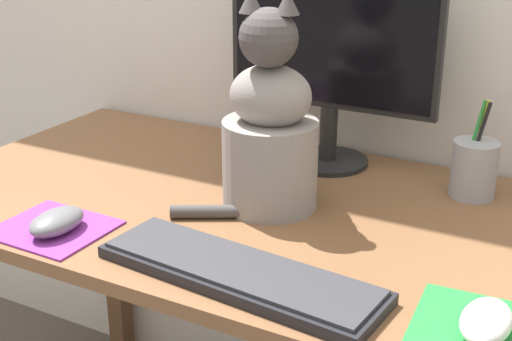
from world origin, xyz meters
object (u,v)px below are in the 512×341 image
at_px(monitor, 331,52).
at_px(computer_mouse_right, 486,321).
at_px(keyboard, 239,272).
at_px(computer_mouse_left, 57,222).
at_px(pen_cup, 474,168).
at_px(cat, 269,131).

height_order(monitor, computer_mouse_right, monitor).
height_order(keyboard, computer_mouse_right, computer_mouse_right).
height_order(monitor, computer_mouse_left, monitor).
bearing_deg(pen_cup, monitor, 174.47).
relative_size(keyboard, computer_mouse_right, 4.18).
bearing_deg(cat, keyboard, -80.84).
distance_m(keyboard, computer_mouse_left, 0.34).
relative_size(keyboard, cat, 1.18).
bearing_deg(pen_cup, cat, -144.63).
bearing_deg(computer_mouse_right, monitor, 131.23).
height_order(monitor, keyboard, monitor).
height_order(computer_mouse_right, cat, cat).
distance_m(computer_mouse_right, cat, 0.51).
xyz_separation_m(cat, pen_cup, (0.31, 0.22, -0.09)).
bearing_deg(pen_cup, keyboard, -115.68).
bearing_deg(monitor, keyboard, -81.50).
xyz_separation_m(monitor, cat, (-0.01, -0.25, -0.09)).
height_order(keyboard, computer_mouse_left, computer_mouse_left).
bearing_deg(keyboard, pen_cup, 69.49).
relative_size(keyboard, computer_mouse_left, 4.22).
relative_size(computer_mouse_right, cat, 0.28).
xyz_separation_m(monitor, pen_cup, (0.31, -0.03, -0.18)).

